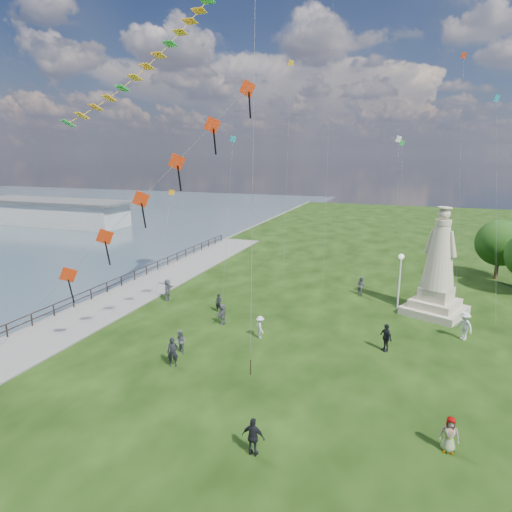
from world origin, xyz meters
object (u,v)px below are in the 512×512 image
at_px(person_3, 253,437).
at_px(person_9, 386,337).
at_px(statue, 438,275).
at_px(person_4, 449,434).
at_px(lamppost, 400,270).
at_px(person_8, 464,326).
at_px(person_2, 260,327).
at_px(person_0, 173,352).
at_px(person_1, 180,342).
at_px(person_5, 168,290).
at_px(person_7, 361,285).
at_px(person_11, 223,314).
at_px(person_6, 219,303).
at_px(pier_pavilion, 53,212).

bearing_deg(person_3, person_9, -108.80).
xyz_separation_m(statue, person_4, (-0.09, -16.58, -2.31)).
bearing_deg(lamppost, person_8, -46.74).
bearing_deg(person_4, person_2, 143.41).
bearing_deg(lamppost, person_0, -129.54).
xyz_separation_m(person_0, person_4, (14.34, -2.50, -0.09)).
xyz_separation_m(statue, person_1, (-14.85, -12.50, -2.34)).
xyz_separation_m(lamppost, person_3, (-4.82, -19.66, -2.37)).
relative_size(person_5, person_8, 0.95).
relative_size(person_7, person_9, 0.90).
xyz_separation_m(person_7, person_11, (-8.52, -10.27, -0.04)).
distance_m(person_2, person_8, 13.34).
relative_size(person_6, person_8, 0.76).
height_order(lamppost, person_2, lamppost).
height_order(person_6, person_11, person_11).
height_order(person_1, person_7, person_7).
distance_m(statue, person_7, 6.87).
height_order(statue, person_8, statue).
relative_size(lamppost, person_3, 2.69).
bearing_deg(person_1, person_7, 86.68).
bearing_deg(person_0, person_1, 77.92).
bearing_deg(person_4, person_11, 146.40).
distance_m(person_7, person_8, 10.36).
bearing_deg(person_8, pier_pavilion, -157.81).
bearing_deg(person_5, person_9, -116.53).
xyz_separation_m(person_2, person_6, (-4.60, 3.43, -0.03)).
relative_size(person_3, person_8, 0.87).
bearing_deg(pier_pavilion, person_0, -39.52).
relative_size(person_0, person_4, 1.12).
distance_m(person_8, person_11, 16.21).
height_order(person_2, person_5, person_5).
bearing_deg(pier_pavilion, person_6, -33.35).
bearing_deg(lamppost, person_6, -157.17).
distance_m(lamppost, person_8, 6.64).
relative_size(person_7, person_8, 0.84).
height_order(person_1, person_5, person_5).
bearing_deg(person_1, statue, 67.25).
relative_size(person_2, person_4, 0.98).
distance_m(pier_pavilion, statue, 67.41).
bearing_deg(person_0, person_5, 95.77).
bearing_deg(person_4, person_6, 143.12).
relative_size(statue, person_2, 5.39).
bearing_deg(person_3, person_11, -58.72).
bearing_deg(lamppost, person_4, -81.19).
distance_m(person_3, person_6, 16.37).
bearing_deg(lamppost, person_1, -133.87).
height_order(person_2, person_4, person_4).
height_order(person_5, person_6, person_5).
relative_size(pier_pavilion, person_9, 17.01).
bearing_deg(person_5, person_11, -131.41).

